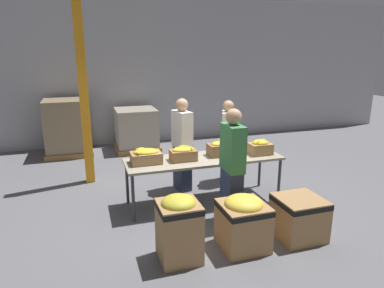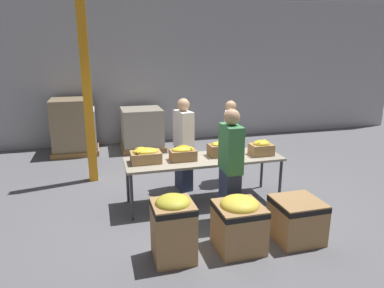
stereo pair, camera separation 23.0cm
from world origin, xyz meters
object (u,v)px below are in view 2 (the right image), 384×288
Objects in this scene: banana_box_0 at (146,155)px; donation_bin_1 at (239,222)px; banana_box_2 at (222,148)px; banana_box_3 at (261,148)px; pallet_stack_0 at (76,131)px; support_pillar at (86,81)px; banana_box_1 at (183,153)px; volunteer_0 at (184,145)px; volunteer_1 at (230,168)px; pallet_stack_2 at (142,129)px; donation_bin_0 at (173,226)px; pallet_stack_1 at (74,127)px; sorting_table at (204,161)px; donation_bin_2 at (297,218)px; volunteer_2 at (230,142)px.

donation_bin_1 is (0.98, -1.54, -0.53)m from banana_box_0.
banana_box_3 is at bearing -11.50° from banana_box_2.
banana_box_3 is 0.34× the size of pallet_stack_0.
support_pillar is 2.66m from pallet_stack_0.
banana_box_1 is 0.24× the size of volunteer_0.
banana_box_2 is at bearing -10.84° from volunteer_1.
banana_box_1 is at bearing 177.01° from banana_box_3.
pallet_stack_2 is (-1.59, 3.74, -0.39)m from banana_box_3.
banana_box_3 is at bearing -49.96° from pallet_stack_0.
banana_box_0 is 1.40m from volunteer_1.
banana_box_2 is 0.68m from banana_box_3.
banana_box_2 reaches higher than donation_bin_0.
donation_bin_0 is 0.21× the size of support_pillar.
banana_box_2 is 0.56× the size of donation_bin_0.
donation_bin_0 is 0.61× the size of pallet_stack_1.
sorting_table is at bearing -171.06° from banana_box_2.
banana_box_1 is 0.49× the size of donation_bin_0.
pallet_stack_0 is at bearing 39.41° from pallet_stack_1.
sorting_table is 3.62× the size of donation_bin_1.
donation_bin_1 is 5.78m from pallet_stack_0.
banana_box_1 is (0.61, -0.04, -0.00)m from banana_box_0.
banana_box_0 reaches higher than donation_bin_2.
volunteer_2 is 1.91× the size of donation_bin_0.
banana_box_0 is 0.12× the size of support_pillar.
pallet_stack_0 is (-1.89, 3.81, -0.36)m from banana_box_1.
volunteer_1 is at bearing -62.38° from pallet_stack_0.
volunteer_1 is 3.33m from support_pillar.
sorting_table is 4.41m from pallet_stack_1.
donation_bin_2 is (1.23, -1.51, -0.60)m from banana_box_1.
volunteer_2 is at bearing 54.54° from donation_bin_0.
pallet_stack_2 is at bearing 58.23° from support_pillar.
donation_bin_2 is at bearing 16.43° from volunteer_0.
support_pillar is at bearing 144.47° from banana_box_2.
banana_box_3 is (1.38, -0.07, 0.01)m from banana_box_1.
volunteer_2 is 4.28m from pallet_stack_1.
banana_box_3 is at bearing 84.11° from donation_bin_2.
sorting_table is 2.76m from support_pillar.
donation_bin_0 is at bearing -75.44° from pallet_stack_0.
support_pillar is at bearing -79.37° from pallet_stack_0.
volunteer_2 is (0.77, 0.80, 0.07)m from sorting_table.
banana_box_0 is at bearing -71.34° from pallet_stack_0.
volunteer_2 is at bearing 45.90° from sorting_table.
support_pillar is at bearing 120.46° from donation_bin_1.
banana_box_3 reaches higher than donation_bin_2.
donation_bin_2 is 5.38m from pallet_stack_2.
banana_box_2 is at bearing 5.06° from banana_box_1.
banana_box_0 is 1.26× the size of banana_box_3.
donation_bin_0 is 1.17× the size of donation_bin_1.
support_pillar is at bearing 130.83° from donation_bin_2.
banana_box_0 is 0.43× the size of pallet_stack_0.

